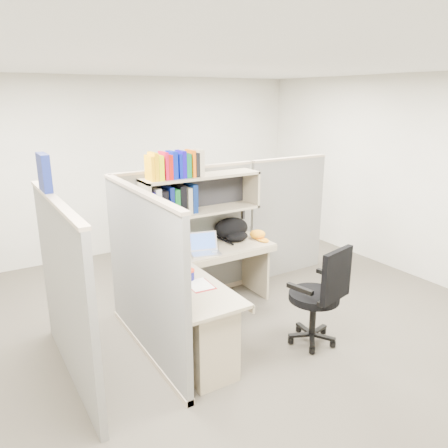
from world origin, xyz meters
TOP-DOWN VIEW (x-y plane):
  - ground at (0.00, 0.00)m, footprint 6.00×6.00m
  - room_shell at (0.00, 0.00)m, footprint 6.00×6.00m
  - cubicle at (-0.37, 0.45)m, footprint 3.79×1.84m
  - desk at (-0.41, -0.29)m, footprint 1.74×1.75m
  - laptop at (-0.01, 0.42)m, footprint 0.39×0.39m
  - backpack at (0.52, 0.66)m, footprint 0.51×0.44m
  - orange_cap at (0.79, 0.56)m, footprint 0.20×0.23m
  - snack_canister at (-0.50, -0.12)m, footprint 0.11×0.11m
  - tissue_box at (-0.79, -0.49)m, footprint 0.16×0.16m
  - mouse at (0.08, 0.39)m, footprint 0.10×0.08m
  - paper_cup at (-0.01, 0.67)m, footprint 0.07×0.07m
  - book_stack at (0.19, 0.75)m, footprint 0.20×0.24m
  - loose_paper at (-0.47, -0.27)m, footprint 0.21×0.28m
  - task_chair at (0.60, -0.73)m, footprint 0.59×0.55m

SIDE VIEW (x-z plane):
  - ground at x=0.00m, z-range 0.00..0.00m
  - task_chair at x=0.60m, z-range -0.15..0.90m
  - desk at x=-0.41m, z-range 0.07..0.80m
  - loose_paper at x=-0.47m, z-range 0.73..0.73m
  - mouse at x=0.08m, z-range 0.73..0.76m
  - paper_cup at x=-0.01m, z-range 0.73..0.83m
  - book_stack at x=0.19m, z-range 0.73..0.84m
  - orange_cap at x=0.79m, z-range 0.73..0.84m
  - snack_canister at x=-0.50m, z-range 0.73..0.84m
  - tissue_box at x=-0.79m, z-range 0.73..0.94m
  - laptop at x=-0.01m, z-range 0.73..0.96m
  - backpack at x=0.52m, z-range 0.73..0.99m
  - cubicle at x=-0.37m, z-range -0.07..1.88m
  - room_shell at x=0.00m, z-range -1.38..4.62m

